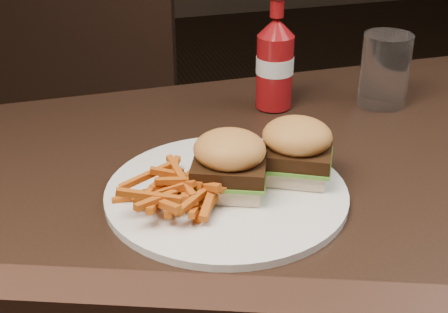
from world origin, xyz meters
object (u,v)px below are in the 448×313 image
object	(u,v)px
chair_far	(111,137)
tumbler	(385,71)
plate	(226,193)
ketchup_bottle	(275,72)
dining_table	(321,205)

from	to	relation	value
chair_far	tumbler	bearing A→B (deg)	143.12
plate	ketchup_bottle	xyz separation A→B (m)	(0.15, 0.24, 0.06)
tumbler	dining_table	bearing A→B (deg)	-132.41
dining_table	tumbler	world-z (taller)	tumbler
dining_table	ketchup_bottle	xyz separation A→B (m)	(0.03, 0.26, 0.08)
dining_table	chair_far	xyz separation A→B (m)	(-0.17, 0.89, -0.30)
dining_table	ketchup_bottle	distance (m)	0.28
dining_table	chair_far	world-z (taller)	dining_table
dining_table	plate	world-z (taller)	plate
plate	dining_table	bearing A→B (deg)	-11.13
chair_far	dining_table	bearing A→B (deg)	124.29
plate	ketchup_bottle	size ratio (longest dim) A/B	2.55
dining_table	plate	xyz separation A→B (m)	(-0.12, 0.02, 0.03)
chair_far	plate	distance (m)	0.93
chair_far	ketchup_bottle	xyz separation A→B (m)	(0.20, -0.62, 0.38)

